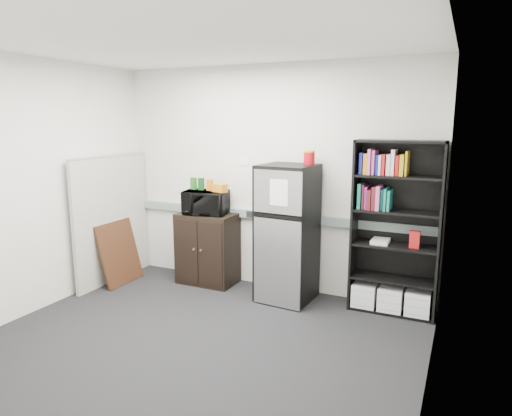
{
  "coord_description": "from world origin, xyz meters",
  "views": [
    {
      "loc": [
        2.17,
        -3.3,
        2.05
      ],
      "look_at": [
        0.21,
        0.9,
        1.16
      ],
      "focal_mm": 32.0,
      "sensor_mm": 36.0,
      "label": 1
    }
  ],
  "objects_px": {
    "refrigerator": "(287,233)",
    "cubicle_partition": "(112,219)",
    "cabinet": "(208,248)",
    "bookshelf": "(396,230)",
    "microwave": "(206,202)"
  },
  "relations": [
    {
      "from": "refrigerator",
      "to": "cubicle_partition",
      "type": "bearing_deg",
      "value": -167.0
    },
    {
      "from": "cubicle_partition",
      "to": "cabinet",
      "type": "relative_size",
      "value": 1.8
    },
    {
      "from": "cubicle_partition",
      "to": "refrigerator",
      "type": "xyz_separation_m",
      "value": [
        2.26,
        0.34,
        -0.03
      ]
    },
    {
      "from": "bookshelf",
      "to": "cabinet",
      "type": "distance_m",
      "value": 2.32
    },
    {
      "from": "bookshelf",
      "to": "cubicle_partition",
      "type": "distance_m",
      "value": 3.46
    },
    {
      "from": "bookshelf",
      "to": "cubicle_partition",
      "type": "bearing_deg",
      "value": -171.94
    },
    {
      "from": "microwave",
      "to": "refrigerator",
      "type": "relative_size",
      "value": 0.34
    },
    {
      "from": "bookshelf",
      "to": "refrigerator",
      "type": "height_order",
      "value": "bookshelf"
    },
    {
      "from": "bookshelf",
      "to": "refrigerator",
      "type": "relative_size",
      "value": 1.18
    },
    {
      "from": "bookshelf",
      "to": "microwave",
      "type": "relative_size",
      "value": 3.5
    },
    {
      "from": "cabinet",
      "to": "refrigerator",
      "type": "distance_m",
      "value": 1.16
    },
    {
      "from": "bookshelf",
      "to": "microwave",
      "type": "distance_m",
      "value": 2.28
    },
    {
      "from": "cubicle_partition",
      "to": "cabinet",
      "type": "height_order",
      "value": "cubicle_partition"
    },
    {
      "from": "bookshelf",
      "to": "microwave",
      "type": "xyz_separation_m",
      "value": [
        -2.28,
        -0.08,
        0.13
      ]
    },
    {
      "from": "bookshelf",
      "to": "cabinet",
      "type": "relative_size",
      "value": 2.06
    }
  ]
}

